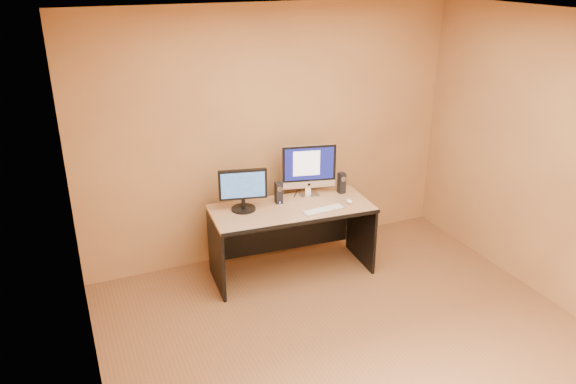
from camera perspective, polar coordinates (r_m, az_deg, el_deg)
name	(u,v)px	position (r m, az deg, el deg)	size (l,w,h in m)	color
floor	(365,355)	(4.78, 7.86, -16.04)	(4.00, 4.00, 0.00)	brown
walls	(375,209)	(4.10, 8.81, -1.68)	(4.00, 4.00, 2.60)	#AB7C45
ceiling	(387,22)	(3.76, 10.03, 16.68)	(4.00, 4.00, 0.00)	white
desk	(292,240)	(5.63, 0.37, -4.94)	(1.57, 0.69, 0.73)	tan
imac	(309,170)	(5.66, 2.19, 2.23)	(0.56, 0.21, 0.54)	silver
second_monitor	(243,190)	(5.35, -4.60, 0.20)	(0.47, 0.24, 0.41)	black
speaker_left	(279,193)	(5.53, -0.95, -0.08)	(0.07, 0.07, 0.22)	black
speaker_right	(342,183)	(5.80, 5.47, 0.93)	(0.07, 0.07, 0.22)	black
keyboard	(324,210)	(5.41, 3.65, -1.81)	(0.42, 0.11, 0.02)	silver
mouse	(349,201)	(5.60, 6.23, -0.93)	(0.06, 0.10, 0.04)	white
cable_a	(305,193)	(5.80, 1.74, -0.09)	(0.01, 0.01, 0.22)	black
cable_b	(296,194)	(5.78, 0.79, -0.17)	(0.01, 0.01, 0.18)	black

